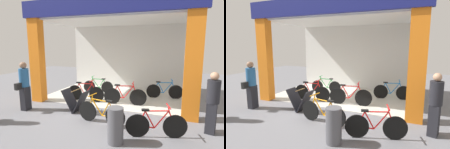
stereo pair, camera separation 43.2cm
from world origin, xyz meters
TOP-DOWN VIEW (x-y plane):
  - ground_plane at (0.00, 0.00)m, footprint 20.76×20.76m
  - shop_facade at (0.00, 1.89)m, footprint 6.58×3.83m
  - bicycle_inside_0 at (0.60, 0.68)m, footprint 1.67×0.46m
  - bicycle_inside_1 at (-1.09, 0.61)m, footprint 1.64×0.45m
  - bicycle_inside_2 at (-1.13, 2.02)m, footprint 1.48×0.41m
  - bicycle_inside_3 at (1.98, 2.13)m, footprint 1.54×0.43m
  - bicycle_parked_0 at (0.43, -1.25)m, footprint 1.59×0.44m
  - bicycle_parked_1 at (2.08, -1.52)m, footprint 1.51×0.54m
  - sandwich_board_sign at (-0.81, -0.61)m, footprint 0.92×0.55m
  - pedestrian_0 at (-2.62, -1.08)m, footprint 0.33×0.56m
  - pedestrian_1 at (3.43, -0.75)m, footprint 0.40×0.40m
  - trash_bin at (1.20, -2.13)m, footprint 0.39×0.39m

SIDE VIEW (x-z plane):
  - ground_plane at x=0.00m, z-range 0.00..0.00m
  - bicycle_inside_2 at x=-1.13m, z-range -0.08..0.74m
  - bicycle_inside_3 at x=1.98m, z-range -0.09..0.77m
  - bicycle_parked_1 at x=2.08m, z-range -0.09..0.77m
  - bicycle_parked_0 at x=0.43m, z-range -0.09..0.79m
  - bicycle_inside_1 at x=-1.09m, z-range -0.09..0.81m
  - bicycle_inside_0 at x=0.60m, z-range -0.09..0.83m
  - sandwich_board_sign at x=-0.81m, z-range 0.00..0.80m
  - trash_bin at x=1.20m, z-range 0.00..0.90m
  - pedestrian_1 at x=3.43m, z-range 0.02..1.69m
  - pedestrian_0 at x=-2.62m, z-range 0.03..1.78m
  - shop_facade at x=0.00m, z-range 0.17..4.15m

